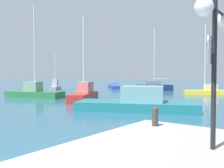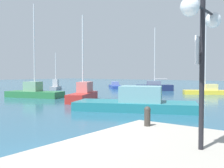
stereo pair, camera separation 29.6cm
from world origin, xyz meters
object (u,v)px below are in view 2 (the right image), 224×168
at_px(sailboat_red_outer_mooring, 83,94).
at_px(sailboat_grey_near_pier, 56,86).
at_px(mooring_bollard, 147,115).
at_px(lamppost, 202,25).
at_px(motorboat_teal_center_channel, 137,102).
at_px(sailboat_navy_far_right, 154,87).
at_px(sailboat_green_far_left, 34,92).
at_px(sailboat_yellow_inner_mooring, 206,90).
at_px(motorboat_blue_mid_harbor, 115,86).

bearing_deg(sailboat_red_outer_mooring, sailboat_grey_near_pier, 57.68).
bearing_deg(mooring_bollard, lamppost, -124.28).
height_order(lamppost, motorboat_teal_center_channel, lamppost).
xyz_separation_m(lamppost, motorboat_teal_center_channel, (10.09, 7.82, -2.97)).
height_order(sailboat_navy_far_right, motorboat_teal_center_channel, sailboat_navy_far_right).
relative_size(lamppost, sailboat_green_far_left, 0.40).
bearing_deg(lamppost, sailboat_navy_far_right, 29.62).
relative_size(mooring_bollard, sailboat_yellow_inner_mooring, 0.07).
distance_m(sailboat_navy_far_right, sailboat_grey_near_pier, 15.88).
height_order(mooring_bollard, sailboat_navy_far_right, sailboat_navy_far_right).
bearing_deg(sailboat_yellow_inner_mooring, motorboat_blue_mid_harbor, 76.46).
distance_m(sailboat_red_outer_mooring, sailboat_green_far_left, 6.88).
relative_size(lamppost, sailboat_red_outer_mooring, 0.50).
relative_size(sailboat_navy_far_right, motorboat_blue_mid_harbor, 1.55).
bearing_deg(sailboat_green_far_left, sailboat_yellow_inner_mooring, -41.15).
distance_m(lamppost, sailboat_red_outer_mooring, 19.72).
distance_m(sailboat_yellow_inner_mooring, motorboat_blue_mid_harbor, 17.80).
bearing_deg(lamppost, sailboat_green_far_left, 61.80).
bearing_deg(mooring_bollard, sailboat_navy_far_right, 27.69).
height_order(sailboat_red_outer_mooring, sailboat_yellow_inner_mooring, sailboat_yellow_inner_mooring).
height_order(sailboat_grey_near_pier, motorboat_teal_center_channel, sailboat_grey_near_pier).
relative_size(lamppost, mooring_bollard, 6.88).
relative_size(mooring_bollard, sailboat_green_far_left, 0.06).
xyz_separation_m(sailboat_red_outer_mooring, motorboat_teal_center_channel, (-2.24, -7.31, -0.10)).
bearing_deg(motorboat_blue_mid_harbor, sailboat_green_far_left, -169.42).
bearing_deg(mooring_bollard, sailboat_grey_near_pier, 54.08).
xyz_separation_m(sailboat_red_outer_mooring, sailboat_navy_far_right, (17.29, 1.71, -0.04)).
bearing_deg(sailboat_grey_near_pier, motorboat_blue_mid_harbor, -29.90).
height_order(mooring_bollard, sailboat_red_outer_mooring, sailboat_red_outer_mooring).
bearing_deg(sailboat_green_far_left, motorboat_blue_mid_harbor, 10.58).
relative_size(lamppost, sailboat_yellow_inner_mooring, 0.46).
height_order(sailboat_green_far_left, sailboat_grey_near_pier, sailboat_green_far_left).
height_order(lamppost, motorboat_blue_mid_harbor, lamppost).
bearing_deg(motorboat_blue_mid_harbor, mooring_bollard, -141.88).
height_order(mooring_bollard, motorboat_blue_mid_harbor, mooring_bollard).
relative_size(lamppost, motorboat_blue_mid_harbor, 0.65).
xyz_separation_m(sailboat_yellow_inner_mooring, sailboat_navy_far_right, (2.25, 8.46, 0.14)).
height_order(sailboat_navy_far_right, motorboat_blue_mid_harbor, sailboat_navy_far_right).
height_order(mooring_bollard, sailboat_yellow_inner_mooring, sailboat_yellow_inner_mooring).
bearing_deg(sailboat_green_far_left, sailboat_grey_near_pier, 40.37).
relative_size(motorboat_blue_mid_harbor, motorboat_teal_center_channel, 0.70).
height_order(mooring_bollard, sailboat_grey_near_pier, sailboat_grey_near_pier).
distance_m(mooring_bollard, sailboat_yellow_inner_mooring, 26.77).
xyz_separation_m(lamppost, motorboat_blue_mid_harbor, (31.53, 25.68, -3.16)).
height_order(sailboat_yellow_inner_mooring, motorboat_blue_mid_harbor, sailboat_yellow_inner_mooring).
height_order(motorboat_blue_mid_harbor, sailboat_grey_near_pier, sailboat_grey_near_pier).
bearing_deg(sailboat_red_outer_mooring, motorboat_teal_center_channel, -107.04).
bearing_deg(mooring_bollard, sailboat_yellow_inner_mooring, 13.75).
distance_m(lamppost, sailboat_green_far_left, 25.12).
distance_m(sailboat_navy_far_right, motorboat_blue_mid_harbor, 9.05).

